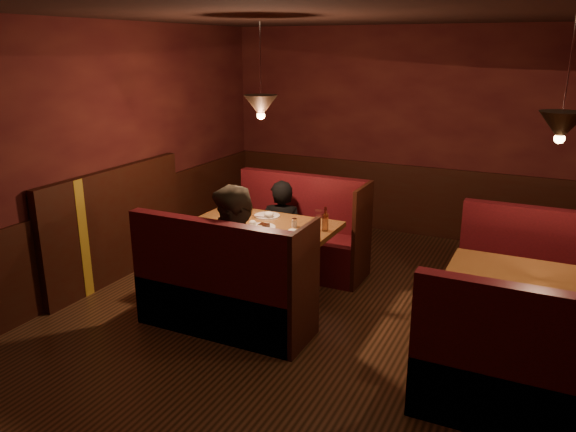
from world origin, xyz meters
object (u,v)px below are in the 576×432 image
at_px(main_bench_far, 299,240).
at_px(second_table, 536,303).
at_px(main_bench_near, 222,296).
at_px(diner_a, 281,213).
at_px(main_table, 264,241).
at_px(diner_b, 236,240).
at_px(second_bench_far, 541,291).
at_px(second_bench_near, 530,384).

distance_m(main_bench_far, second_table, 2.93).
bearing_deg(main_bench_near, diner_a, 95.69).
relative_size(main_table, diner_a, 1.03).
bearing_deg(diner_a, diner_b, 81.39).
distance_m(second_bench_far, second_bench_near, 1.73).
height_order(main_table, second_bench_far, second_bench_far).
relative_size(main_table, second_bench_near, 0.96).
height_order(second_bench_far, second_bench_near, same).
xyz_separation_m(second_table, second_bench_near, (0.03, -0.87, -0.24)).
relative_size(second_bench_far, diner_b, 0.92).
height_order(main_bench_near, diner_b, diner_b).
bearing_deg(main_bench_near, main_bench_far, 90.00).
height_order(main_bench_far, main_bench_near, same).
bearing_deg(main_bench_far, main_table, -91.05).
bearing_deg(main_table, main_bench_near, -88.95).
relative_size(main_table, second_table, 1.06).
distance_m(main_bench_far, diner_a, 0.44).
bearing_deg(main_bench_near, diner_b, 75.56).
distance_m(second_table, second_bench_near, 0.90).
bearing_deg(diner_b, second_bench_far, 31.01).
bearing_deg(diner_b, second_bench_near, -4.47).
bearing_deg(second_bench_far, second_table, -92.20).
bearing_deg(second_bench_far, main_bench_far, 173.53).
distance_m(second_bench_near, diner_b, 2.75).
bearing_deg(main_bench_near, second_bench_far, 27.92).
xyz_separation_m(main_table, main_bench_near, (0.02, -0.87, -0.27)).
distance_m(second_table, second_bench_far, 0.90).
bearing_deg(main_table, diner_a, 101.38).
height_order(diner_a, diner_b, diner_b).
bearing_deg(main_table, second_table, -6.41).
bearing_deg(diner_b, main_bench_far, 97.87).
bearing_deg(diner_b, second_table, 14.11).
bearing_deg(main_bench_far, second_table, -23.67).
bearing_deg(second_bench_near, diner_b, 169.52).
distance_m(main_table, main_bench_near, 0.91).
relative_size(second_table, second_bench_far, 0.90).
height_order(second_bench_far, diner_a, diner_a).
bearing_deg(second_table, second_bench_near, -87.80).
bearing_deg(main_bench_near, second_table, 12.02).
bearing_deg(second_table, second_bench_far, 87.80).
bearing_deg(main_bench_near, main_table, 91.05).
bearing_deg(main_bench_far, diner_a, -132.20).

